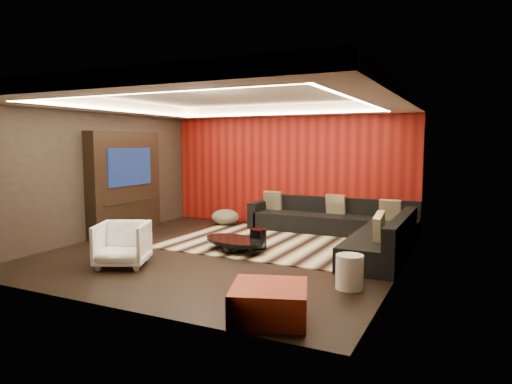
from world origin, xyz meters
The scene contains 26 objects.
floor centered at (0.00, 0.00, -0.01)m, with size 6.00×6.00×0.02m, color black.
ceiling centered at (0.00, 0.00, 2.81)m, with size 6.00×6.00×0.02m, color silver.
wall_back centered at (0.00, 3.01, 1.40)m, with size 6.00×0.02×2.80m, color black.
wall_left centered at (-3.01, 0.00, 1.40)m, with size 0.02×6.00×2.80m, color black.
wall_right centered at (3.01, 0.00, 1.40)m, with size 0.02×6.00×2.80m, color black.
red_feature_wall centered at (0.00, 2.97, 1.40)m, with size 5.98×0.05×2.78m, color #6B0C0A.
soffit_back centered at (0.00, 2.70, 2.69)m, with size 6.00×0.60×0.22m, color silver.
soffit_front centered at (0.00, -2.70, 2.69)m, with size 6.00×0.60×0.22m, color silver.
soffit_left centered at (-2.70, 0.00, 2.69)m, with size 0.60×4.80×0.22m, color silver.
soffit_right centered at (2.70, 0.00, 2.69)m, with size 0.60×4.80×0.22m, color silver.
cove_back centered at (0.00, 2.36, 2.60)m, with size 4.80×0.08×0.04m, color #FFD899.
cove_front centered at (0.00, -2.36, 2.60)m, with size 4.80×0.08×0.04m, color #FFD899.
cove_left centered at (-2.36, 0.00, 2.60)m, with size 0.08×4.80×0.04m, color #FFD899.
cove_right centered at (2.36, 0.00, 2.60)m, with size 0.08×4.80×0.04m, color #FFD899.
tv_surround centered at (-2.85, 0.60, 1.10)m, with size 0.30×2.00×2.20m, color black.
tv_screen centered at (-2.69, 0.60, 1.45)m, with size 0.04×1.30×0.80m, color black.
tv_shelf centered at (-2.69, 0.60, 0.70)m, with size 0.04×1.60×0.04m, color black.
rug centered at (0.38, 1.13, 0.01)m, with size 4.00×3.00×0.02m, color beige.
coffee_table centered at (0.12, 0.11, 0.13)m, with size 1.30×1.30×0.22m, color black.
drum_stool centered at (0.42, 0.44, 0.20)m, with size 0.31×0.31×0.37m, color black.
striped_pouf centered at (-1.37, 2.37, 0.20)m, with size 0.65×0.65×0.36m, color beige.
white_side_table centered at (2.50, -1.06, 0.23)m, with size 0.37×0.37×0.46m, color silver.
orange_ottoman centered at (1.95, -2.48, 0.19)m, with size 0.84×0.84×0.37m, color #A22A14.
armchair centered at (-1.04, -1.52, 0.36)m, with size 0.76×0.78×0.71m, color white.
sectional_sofa centered at (1.73, 1.86, 0.26)m, with size 3.65×3.50×0.75m.
throw_pillows centered at (1.51, 2.03, 0.62)m, with size 3.17×2.74×0.50m.
Camera 1 is at (3.96, -7.00, 1.96)m, focal length 32.00 mm.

